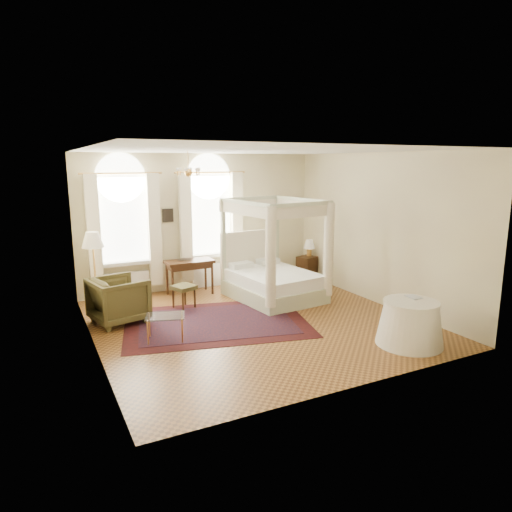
{
  "coord_description": "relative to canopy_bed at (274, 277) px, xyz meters",
  "views": [
    {
      "loc": [
        -3.84,
        -7.62,
        3.07
      ],
      "look_at": [
        0.2,
        0.4,
        1.23
      ],
      "focal_mm": 32.0,
      "sensor_mm": 36.0,
      "label": 1
    }
  ],
  "objects": [
    {
      "name": "coffee_table",
      "position": [
        -2.93,
        -1.36,
        -0.11
      ],
      "size": [
        0.78,
        0.65,
        0.46
      ],
      "color": "silver",
      "rests_on": "ground"
    },
    {
      "name": "side_table",
      "position": [
        0.77,
        -3.42,
        -0.14
      ],
      "size": [
        1.13,
        1.13,
        0.77
      ],
      "color": "white",
      "rests_on": "ground"
    },
    {
      "name": "window_left",
      "position": [
        -2.99,
        1.64,
        0.97
      ],
      "size": [
        1.62,
        0.27,
        3.29
      ],
      "color": "white",
      "rests_on": "room_walls"
    },
    {
      "name": "laptop",
      "position": [
        -1.72,
        1.29,
        0.32
      ],
      "size": [
        0.34,
        0.22,
        0.03
      ],
      "primitive_type": "imported",
      "rotation": [
        0.0,
        0.0,
        3.15
      ],
      "color": "black",
      "rests_on": "writing_desk"
    },
    {
      "name": "canopy_bed",
      "position": [
        0.0,
        0.0,
        0.0
      ],
      "size": [
        1.95,
        2.29,
        2.28
      ],
      "color": "#B6BB98",
      "rests_on": "ground"
    },
    {
      "name": "armchair",
      "position": [
        -3.48,
        -0.03,
        -0.07
      ],
      "size": [
        1.18,
        1.16,
        0.9
      ],
      "primitive_type": "imported",
      "rotation": [
        0.0,
        0.0,
        1.8
      ],
      "color": "#423A1C",
      "rests_on": "ground"
    },
    {
      "name": "book",
      "position": [
        0.85,
        -3.28,
        0.27
      ],
      "size": [
        0.21,
        0.27,
        0.02
      ],
      "primitive_type": "imported",
      "rotation": [
        0.0,
        0.0,
        -0.07
      ],
      "color": "black",
      "rests_on": "side_table"
    },
    {
      "name": "ground",
      "position": [
        -1.09,
        -1.23,
        -0.52
      ],
      "size": [
        6.0,
        6.0,
        0.0
      ],
      "primitive_type": "plane",
      "color": "#97612B",
      "rests_on": "ground"
    },
    {
      "name": "room_walls",
      "position": [
        -1.09,
        -1.23,
        1.46
      ],
      "size": [
        6.0,
        6.0,
        6.0
      ],
      "color": "beige",
      "rests_on": "ground"
    },
    {
      "name": "writing_desk",
      "position": [
        -1.62,
        1.21,
        0.19
      ],
      "size": [
        1.11,
        0.58,
        0.83
      ],
      "color": "#331A0D",
      "rests_on": "ground"
    },
    {
      "name": "nightstand",
      "position": [
        1.61,
        1.11,
        -0.2
      ],
      "size": [
        0.55,
        0.53,
        0.64
      ],
      "primitive_type": "cube",
      "rotation": [
        0.0,
        0.0,
        0.33
      ],
      "color": "#331A0D",
      "rests_on": "ground"
    },
    {
      "name": "chandelier",
      "position": [
        -1.99,
        -0.03,
        2.39
      ],
      "size": [
        0.51,
        0.45,
        0.5
      ],
      "color": "#BF8A3F",
      "rests_on": "room_walls"
    },
    {
      "name": "oriental_rug",
      "position": [
        -1.8,
        -0.91,
        -0.51
      ],
      "size": [
        3.98,
        3.25,
        0.01
      ],
      "color": "#441011",
      "rests_on": "ground"
    },
    {
      "name": "window_right",
      "position": [
        -0.89,
        1.64,
        0.97
      ],
      "size": [
        1.62,
        0.27,
        3.29
      ],
      "color": "white",
      "rests_on": "room_walls"
    },
    {
      "name": "wall_pictures",
      "position": [
        -1.0,
        1.74,
        1.37
      ],
      "size": [
        2.54,
        0.03,
        0.39
      ],
      "color": "black",
      "rests_on": "room_walls"
    },
    {
      "name": "floor_lamp",
      "position": [
        -3.79,
        0.78,
        0.94
      ],
      "size": [
        0.44,
        0.44,
        1.71
      ],
      "color": "#BF8A3F",
      "rests_on": "ground"
    },
    {
      "name": "nightstand_lamp",
      "position": [
        1.71,
        1.17,
        0.41
      ],
      "size": [
        0.3,
        0.3,
        0.44
      ],
      "color": "#BF8A3F",
      "rests_on": "nightstand"
    },
    {
      "name": "stool",
      "position": [
        -2.07,
        0.27,
        -0.1
      ],
      "size": [
        0.56,
        0.56,
        0.5
      ],
      "color": "#473E1E",
      "rests_on": "ground"
    }
  ]
}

